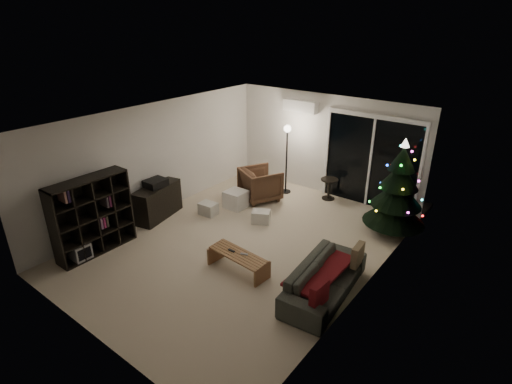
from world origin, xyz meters
TOP-DOWN VIEW (x-y plane):
  - room at (0.46, 1.49)m, footprint 6.50×7.51m
  - bookshelf at (-2.25, -1.92)m, footprint 0.40×1.51m
  - media_cabinet at (-2.25, -0.26)m, footprint 0.69×1.26m
  - stereo at (-2.25, -0.26)m, footprint 0.38×0.45m
  - armchair at (-1.00, 1.90)m, footprint 1.16×1.17m
  - ottoman at (-1.18, 1.18)m, footprint 0.47×0.47m
  - cardboard_box_a at (-1.44, 0.51)m, footprint 0.41×0.32m
  - cardboard_box_b at (-0.25, 0.94)m, footprint 0.48×0.44m
  - side_table at (0.33, 2.95)m, footprint 0.55×0.55m
  - floor_lamp at (-0.75, 2.65)m, footprint 0.27×0.27m
  - sofa at (2.05, -0.41)m, footprint 0.93×1.99m
  - sofa_throw at (1.95, -0.41)m, footprint 0.60×1.39m
  - cushion_a at (2.30, 0.24)m, footprint 0.14×0.38m
  - cushion_b at (2.30, -1.06)m, footprint 0.14×0.38m
  - coffee_table at (0.53, -0.78)m, footprint 1.16×0.49m
  - remote_a at (0.38, -0.78)m, footprint 0.14×0.04m
  - remote_b at (0.63, -0.73)m, footprint 0.14×0.08m
  - christmas_tree at (2.19, 2.29)m, footprint 1.66×1.66m

SIDE VIEW (x-z plane):
  - cardboard_box_b at x=-0.25m, z-range 0.00..0.27m
  - cardboard_box_a at x=-1.44m, z-range 0.00..0.28m
  - coffee_table at x=0.53m, z-range 0.00..0.36m
  - ottoman at x=-1.18m, z-range 0.00..0.42m
  - side_table at x=0.33m, z-range 0.00..0.53m
  - sofa at x=2.05m, z-range 0.00..0.56m
  - remote_a at x=0.38m, z-range 0.36..0.38m
  - remote_b at x=0.63m, z-range 0.36..0.38m
  - media_cabinet at x=-2.25m, z-range 0.00..0.75m
  - armchair at x=-1.00m, z-range 0.00..0.80m
  - sofa_throw at x=1.95m, z-range 0.38..0.43m
  - cushion_a at x=2.30m, z-range 0.32..0.69m
  - cushion_b at x=2.30m, z-range 0.32..0.69m
  - bookshelf at x=-2.25m, z-range 0.00..1.50m
  - stereo at x=-2.25m, z-range 0.75..0.91m
  - floor_lamp at x=-0.75m, z-range 0.00..1.70m
  - room at x=0.46m, z-range -0.28..2.32m
  - christmas_tree at x=2.19m, z-range 0.00..2.04m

